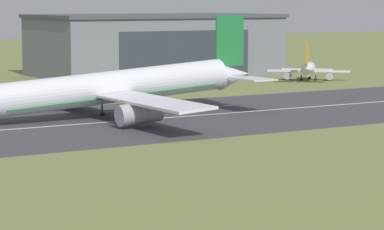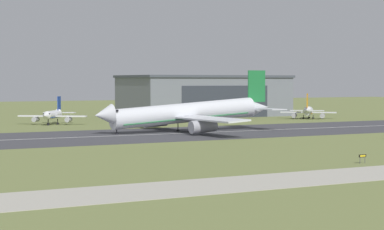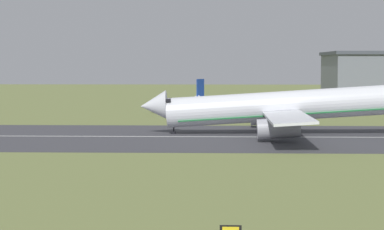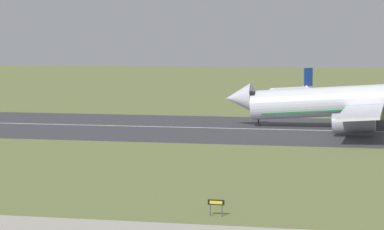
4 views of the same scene
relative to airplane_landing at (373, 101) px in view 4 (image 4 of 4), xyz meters
The scene contains 6 objects.
ground_plane 68.91m from the airplane_landing, 110.71° to the right, with size 748.56×748.56×0.00m, color olive.
runway_strip 25.28m from the airplane_landing, 168.36° to the right, with size 508.56×45.32×0.06m, color #3D3D42.
runway_centreline 25.27m from the airplane_landing, 168.36° to the right, with size 457.70×0.70×0.01m, color silver.
airplane_landing is the anchor object (origin of this frame).
airplane_parked_centre 52.78m from the airplane_landing, 112.34° to the left, with size 18.38×16.89×8.55m.
runway_sign 81.27m from the airplane_landing, 97.78° to the right, with size 1.48×0.13×1.48m.
Camera 4 is at (28.92, -33.97, 15.72)m, focal length 85.00 mm.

